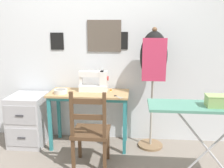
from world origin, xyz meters
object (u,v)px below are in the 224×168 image
at_px(sewing_machine, 95,82).
at_px(fabric_bowl, 61,91).
at_px(wooden_chair, 91,132).
at_px(storage_box, 216,101).
at_px(filing_cabinet, 29,120).
at_px(thread_spool_near_machine, 111,90).
at_px(ironing_board, 212,110).
at_px(scissors, 117,96).
at_px(dress_form, 153,62).

bearing_deg(sewing_machine, fabric_bowl, -160.22).
height_order(fabric_bowl, wooden_chair, wooden_chair).
distance_m(wooden_chair, storage_box, 1.33).
relative_size(sewing_machine, filing_cabinet, 0.56).
relative_size(thread_spool_near_machine, storage_box, 0.19).
bearing_deg(ironing_board, thread_spool_near_machine, 138.50).
xyz_separation_m(sewing_machine, scissors, (0.30, -0.23, -0.12)).
height_order(dress_form, storage_box, dress_form).
xyz_separation_m(sewing_machine, filing_cabinet, (-0.89, -0.08, -0.52)).
xyz_separation_m(thread_spool_near_machine, wooden_chair, (-0.17, -0.60, -0.32)).
relative_size(fabric_bowl, filing_cabinet, 0.25).
bearing_deg(thread_spool_near_machine, fabric_bowl, -164.88).
xyz_separation_m(filing_cabinet, storage_box, (2.12, -0.83, 0.57)).
bearing_deg(dress_form, filing_cabinet, -178.28).
distance_m(scissors, dress_form, 0.61).
height_order(thread_spool_near_machine, filing_cabinet, thread_spool_near_machine).
bearing_deg(scissors, storage_box, -35.92).
height_order(thread_spool_near_machine, storage_box, storage_box).
bearing_deg(filing_cabinet, sewing_machine, 4.86).
distance_m(fabric_bowl, thread_spool_near_machine, 0.64).
distance_m(filing_cabinet, dress_form, 1.80).
bearing_deg(ironing_board, storage_box, -56.94).
bearing_deg(storage_box, thread_spool_near_machine, 138.08).
distance_m(fabric_bowl, dress_form, 1.20).
height_order(filing_cabinet, dress_form, dress_form).
xyz_separation_m(scissors, thread_spool_near_machine, (-0.10, 0.25, 0.01)).
distance_m(sewing_machine, fabric_bowl, 0.45).
bearing_deg(scissors, wooden_chair, -126.61).
height_order(fabric_bowl, ironing_board, ironing_board).
height_order(dress_form, ironing_board, dress_form).
bearing_deg(ironing_board, scissors, 144.78).
distance_m(dress_form, ironing_board, 1.02).
relative_size(thread_spool_near_machine, filing_cabinet, 0.05).
bearing_deg(wooden_chair, storage_box, -15.05).
bearing_deg(storage_box, wooden_chair, 164.95).
distance_m(scissors, ironing_board, 1.12).
bearing_deg(scissors, thread_spool_near_machine, 111.32).
relative_size(scissors, ironing_board, 0.11).
xyz_separation_m(sewing_machine, thread_spool_near_machine, (0.20, 0.02, -0.11)).
xyz_separation_m(thread_spool_near_machine, dress_form, (0.53, -0.05, 0.37)).
height_order(fabric_bowl, thread_spool_near_machine, fabric_bowl).
distance_m(ironing_board, storage_box, 0.11).
bearing_deg(fabric_bowl, dress_form, 6.03).
bearing_deg(fabric_bowl, thread_spool_near_machine, 15.12).
distance_m(filing_cabinet, ironing_board, 2.30).
height_order(sewing_machine, wooden_chair, sewing_machine).
xyz_separation_m(dress_form, storage_box, (0.50, -0.88, -0.21)).
relative_size(scissors, wooden_chair, 0.14).
bearing_deg(wooden_chair, sewing_machine, 93.73).
bearing_deg(sewing_machine, scissors, -37.44).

